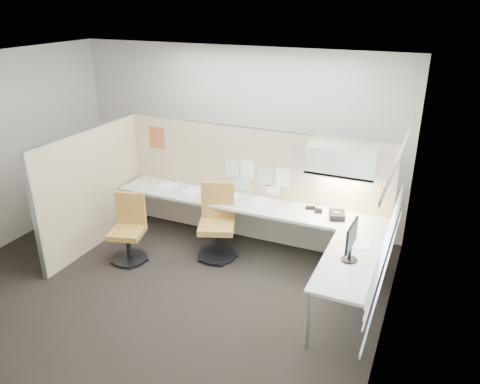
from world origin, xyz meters
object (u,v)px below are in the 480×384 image
at_px(desk, 263,218).
at_px(monitor, 351,240).
at_px(chair_left, 129,230).
at_px(chair_right, 217,224).
at_px(phone, 337,215).

bearing_deg(desk, monitor, -32.15).
distance_m(chair_left, monitor, 3.13).
height_order(chair_right, phone, chair_right).
distance_m(desk, phone, 1.02).
xyz_separation_m(chair_left, chair_right, (1.09, 0.59, 0.05)).
xyz_separation_m(chair_left, monitor, (3.08, -0.05, 0.56)).
bearing_deg(monitor, chair_left, 91.61).
distance_m(chair_right, monitor, 2.15).
bearing_deg(monitor, phone, 23.29).
relative_size(chair_left, monitor, 2.05).
bearing_deg(phone, desk, 169.30).
height_order(monitor, phone, monitor).
xyz_separation_m(desk, chair_right, (-0.62, -0.22, -0.11)).
xyz_separation_m(desk, monitor, (1.37, -0.86, 0.40)).
relative_size(chair_left, phone, 3.65).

